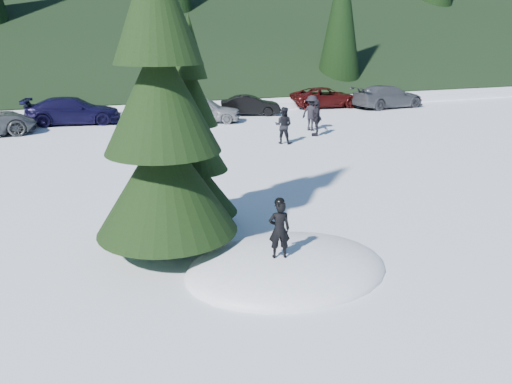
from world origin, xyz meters
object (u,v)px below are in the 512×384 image
object	(u,v)px
spruce_short	(193,149)
car_7	(388,97)
adult_2	(312,113)
car_3	(73,111)
car_5	(250,105)
adult_1	(316,118)
car_6	(326,97)
child_skier	(279,230)
adult_0	(284,125)
car_4	(204,110)
spruce_tall	(161,110)

from	to	relation	value
spruce_short	car_7	xyz separation A→B (m)	(18.03, 17.10, -1.34)
adult_2	car_3	bearing A→B (deg)	32.73
car_5	car_7	world-z (taller)	car_7
adult_1	car_6	xyz separation A→B (m)	(5.36, 8.85, -0.20)
car_7	spruce_short	bearing A→B (deg)	127.47
spruce_short	car_5	world-z (taller)	spruce_short
child_skier	adult_1	world-z (taller)	adult_1
car_5	car_7	distance (m)	10.05
adult_2	adult_1	bearing A→B (deg)	134.83
adult_1	car_5	bearing A→B (deg)	-147.85
car_3	child_skier	bearing A→B (deg)	-162.59
spruce_short	adult_0	size ratio (longest dim) A/B	3.16
car_4	car_6	distance (m)	9.95
car_3	car_6	world-z (taller)	car_3
car_4	adult_1	bearing A→B (deg)	-123.82
child_skier	adult_2	bearing A→B (deg)	-105.13
spruce_tall	spruce_short	xyz separation A→B (m)	(1.00, 1.40, -1.22)
child_skier	spruce_tall	bearing A→B (deg)	-33.92
child_skier	car_3	world-z (taller)	child_skier
spruce_short	car_5	size ratio (longest dim) A/B	1.44
spruce_tall	adult_1	bearing A→B (deg)	49.33
spruce_tall	adult_1	world-z (taller)	spruce_tall
spruce_tall	child_skier	distance (m)	3.59
spruce_tall	adult_0	world-z (taller)	spruce_tall
spruce_tall	car_7	size ratio (longest dim) A/B	1.64
child_skier	car_3	xyz separation A→B (m)	(-3.37, 21.38, -0.34)
car_3	car_7	bearing A→B (deg)	-83.77
adult_2	car_3	xyz separation A→B (m)	(-11.66, 6.61, -0.17)
adult_1	car_5	xyz separation A→B (m)	(-0.76, 7.42, -0.27)
spruce_short	child_skier	world-z (taller)	spruce_short
car_7	adult_2	bearing A→B (deg)	117.24
spruce_short	car_5	xyz separation A→B (m)	(7.98, 17.35, -1.49)
adult_2	car_7	distance (m)	10.60
adult_2	car_7	xyz separation A→B (m)	(8.87, 5.81, -0.16)
adult_2	car_5	xyz separation A→B (m)	(-1.18, 6.07, -0.31)
spruce_short	car_7	size ratio (longest dim) A/B	1.02
spruce_short	car_7	bearing A→B (deg)	43.48
child_skier	adult_1	bearing A→B (deg)	-106.20
adult_0	adult_1	bearing A→B (deg)	-114.96
spruce_short	car_4	world-z (taller)	spruce_short
adult_2	car_4	world-z (taller)	adult_2
spruce_tall	car_3	distance (m)	19.52
car_6	car_7	size ratio (longest dim) A/B	0.94
adult_0	adult_2	size ratio (longest dim) A/B	0.92
adult_0	car_5	bearing A→B (deg)	-61.35
spruce_tall	car_5	world-z (taller)	spruce_tall
car_3	car_6	distance (m)	16.62
adult_0	adult_2	world-z (taller)	adult_2
spruce_short	car_4	bearing A→B (deg)	73.83
car_3	car_7	world-z (taller)	car_7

